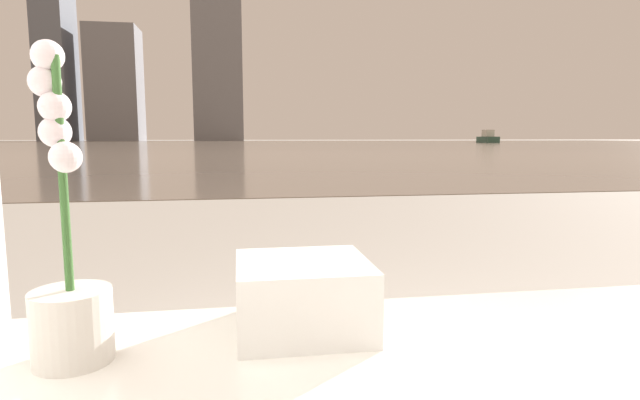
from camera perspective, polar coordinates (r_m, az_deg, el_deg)
potted_orchid at (r=0.81m, az=-26.84°, el=-7.62°), size 0.11×0.11×0.46m
towel_stack at (r=0.86m, az=-1.98°, el=-10.82°), size 0.22×0.21×0.12m
harbor_water at (r=62.00m, az=-9.09°, el=6.33°), size 180.00×110.00×0.01m
harbor_boat_1 at (r=80.60m, az=18.63°, el=6.72°), size 2.49×5.39×1.95m
skyline_tower_0 at (r=125.07m, az=-27.90°, el=13.75°), size 6.14×11.33×33.75m
skyline_tower_1 at (r=121.46m, az=-22.35°, el=12.10°), size 10.65×9.83×24.66m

